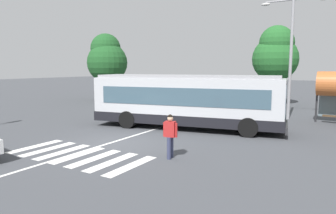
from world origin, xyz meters
The scene contains 11 objects.
ground_plane centered at (0.00, 0.00, 0.00)m, with size 160.00×160.00×0.00m, color #424449.
city_transit_bus centered at (1.07, 4.96, 1.59)m, with size 11.14×4.53×3.06m.
pedestrian_crossing_street centered at (3.34, -0.70, 0.97)m, with size 0.57×0.42×1.72m.
parked_car_red centered at (-4.66, 13.79, 0.77)m, with size 1.97×4.55×1.35m.
parked_car_blue centered at (-1.86, 13.96, 0.77)m, with size 2.01×4.57×1.35m.
parked_car_charcoal centered at (0.73, 13.58, 0.77)m, with size 1.94×4.53×1.35m.
twin_arm_street_lamp centered at (5.49, 11.45, 5.00)m, with size 4.16×0.32×8.03m.
background_tree_left centered at (-13.40, 14.39, 4.41)m, with size 4.22×4.22×7.04m.
background_tree_right centered at (2.76, 19.47, 4.70)m, with size 4.21×4.21×7.32m.
crosswalk_painted_stripes centered at (-0.05, -2.25, 0.00)m, with size 5.81×2.68×0.01m.
lane_center_line centered at (-0.31, 2.00, 0.00)m, with size 0.16×24.00×0.01m, color silver.
Camera 1 is at (9.33, -10.81, 3.50)m, focal length 33.38 mm.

